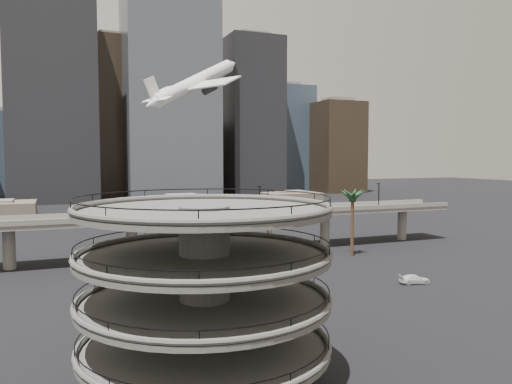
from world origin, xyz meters
name	(u,v)px	position (x,y,z in m)	size (l,w,h in m)	color
ground	(313,351)	(0.00, 0.00, 0.00)	(700.00, 700.00, 0.00)	black
parking_ramp	(205,279)	(-13.00, -4.00, 9.84)	(22.20, 22.20, 17.35)	#4D4B48
overpass	(186,221)	(0.00, 55.00, 7.34)	(130.00, 9.30, 14.70)	slate
palm_trees	(268,203)	(14.02, 44.65, 11.43)	(42.40, 10.40, 14.00)	#4E3521
low_buildings	(147,204)	(6.89, 142.30, 2.86)	(135.00, 27.50, 6.80)	brown
skyline	(137,118)	(15.11, 217.09, 40.57)	(269.00, 86.00, 111.09)	gray
airborne_jet	(194,84)	(5.94, 69.40, 37.70)	(27.20, 26.15, 15.86)	white
car_a	(221,315)	(-6.04, 12.82, 0.74)	(1.74, 4.33, 1.47)	#9F2316
car_b	(303,283)	(10.82, 23.30, 0.68)	(1.44, 4.13, 1.36)	black
car_c	(415,279)	(28.79, 18.61, 0.72)	(2.00, 4.93, 1.43)	white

